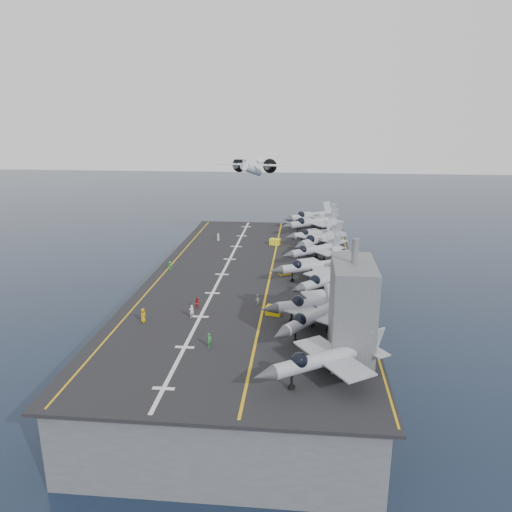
# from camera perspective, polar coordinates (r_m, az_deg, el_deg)

# --- Properties ---
(ground) EXTENTS (500.00, 500.00, 0.00)m
(ground) POSITION_cam_1_polar(r_m,az_deg,el_deg) (96.31, -0.23, -8.12)
(ground) COLOR #142135
(ground) RESTS_ON ground
(hull) EXTENTS (36.00, 90.00, 10.00)m
(hull) POSITION_cam_1_polar(r_m,az_deg,el_deg) (94.35, -0.23, -5.35)
(hull) COLOR #56595E
(hull) RESTS_ON ground
(flight_deck) EXTENTS (38.00, 92.00, 0.40)m
(flight_deck) POSITION_cam_1_polar(r_m,az_deg,el_deg) (92.57, -0.24, -2.35)
(flight_deck) COLOR black
(flight_deck) RESTS_ON hull
(foul_line) EXTENTS (0.35, 90.00, 0.02)m
(foul_line) POSITION_cam_1_polar(r_m,az_deg,el_deg) (92.26, 1.62, -2.28)
(foul_line) COLOR gold
(foul_line) RESTS_ON flight_deck
(landing_centerline) EXTENTS (0.50, 90.00, 0.02)m
(landing_centerline) POSITION_cam_1_polar(r_m,az_deg,el_deg) (93.26, -3.91, -2.11)
(landing_centerline) COLOR silver
(landing_centerline) RESTS_ON flight_deck
(deck_edge_port) EXTENTS (0.25, 90.00, 0.02)m
(deck_edge_port) POSITION_cam_1_polar(r_m,az_deg,el_deg) (95.62, -10.43, -1.88)
(deck_edge_port) COLOR gold
(deck_edge_port) RESTS_ON flight_deck
(deck_edge_stbd) EXTENTS (0.25, 90.00, 0.02)m
(deck_edge_stbd) POSITION_cam_1_polar(r_m,az_deg,el_deg) (92.59, 11.24, -2.53)
(deck_edge_stbd) COLOR gold
(deck_edge_stbd) RESTS_ON flight_deck
(island_superstructure) EXTENTS (5.00, 10.00, 15.00)m
(island_superstructure) POSITION_cam_1_polar(r_m,az_deg,el_deg) (61.63, 10.97, -4.81)
(island_superstructure) COLOR #56595E
(island_superstructure) RESTS_ON flight_deck
(fighter_jet_0) EXTENTS (19.48, 17.93, 5.63)m
(fighter_jet_0) POSITION_cam_1_polar(r_m,az_deg,el_deg) (57.53, 8.03, -11.37)
(fighter_jet_0) COLOR #A0A7B2
(fighter_jet_0) RESTS_ON flight_deck
(fighter_jet_1) EXTENTS (17.28, 18.52, 5.35)m
(fighter_jet_1) POSITION_cam_1_polar(r_m,az_deg,el_deg) (68.63, 6.68, -6.72)
(fighter_jet_1) COLOR #99A2A8
(fighter_jet_1) RESTS_ON flight_deck
(fighter_jet_2) EXTENTS (18.73, 15.86, 5.52)m
(fighter_jet_2) POSITION_cam_1_polar(r_m,az_deg,el_deg) (73.05, 7.35, -5.22)
(fighter_jet_2) COLOR gray
(fighter_jet_2) RESTS_ON flight_deck
(fighter_jet_3) EXTENTS (18.04, 18.15, 5.33)m
(fighter_jet_3) POSITION_cam_1_polar(r_m,az_deg,el_deg) (83.46, 8.33, -2.56)
(fighter_jet_3) COLOR #9BA2AD
(fighter_jet_3) RESTS_ON flight_deck
(fighter_jet_4) EXTENTS (18.07, 15.84, 5.26)m
(fighter_jet_4) POSITION_cam_1_polar(r_m,az_deg,el_deg) (90.35, 6.61, -1.05)
(fighter_jet_4) COLOR #959EA5
(fighter_jet_4) RESTS_ON flight_deck
(fighter_jet_5) EXTENTS (17.09, 16.44, 4.96)m
(fighter_jet_5) POSITION_cam_1_polar(r_m,az_deg,el_deg) (101.48, 6.73, 0.79)
(fighter_jet_5) COLOR gray
(fighter_jet_5) RESTS_ON flight_deck
(fighter_jet_6) EXTENTS (18.11, 19.55, 5.65)m
(fighter_jet_6) POSITION_cam_1_polar(r_m,az_deg,el_deg) (108.95, 7.27, 2.04)
(fighter_jet_6) COLOR #90979F
(fighter_jet_6) RESTS_ON flight_deck
(fighter_jet_7) EXTENTS (17.61, 15.95, 5.09)m
(fighter_jet_7) POSITION_cam_1_polar(r_m,az_deg,el_deg) (114.73, 6.98, 2.63)
(fighter_jet_7) COLOR #8F979F
(fighter_jet_7) RESTS_ON flight_deck
(fighter_jet_8) EXTENTS (19.69, 18.59, 5.70)m
(fighter_jet_8) POSITION_cam_1_polar(r_m,az_deg,el_deg) (125.06, 6.48, 3.92)
(fighter_jet_8) COLOR #A1ABB2
(fighter_jet_8) RESTS_ON flight_deck
(tow_cart_a) EXTENTS (2.51, 1.91, 1.35)m
(tow_cart_a) POSITION_cam_1_polar(r_m,az_deg,el_deg) (75.01, 2.02, -6.22)
(tow_cart_a) COLOR #D1B108
(tow_cart_a) RESTS_ON flight_deck
(tow_cart_b) EXTENTS (2.52, 2.11, 1.29)m
(tow_cart_b) POSITION_cam_1_polar(r_m,az_deg,el_deg) (93.21, 3.27, -1.70)
(tow_cart_b) COLOR yellow
(tow_cart_b) RESTS_ON flight_deck
(tow_cart_c) EXTENTS (2.56, 1.96, 1.37)m
(tow_cart_c) POSITION_cam_1_polar(r_m,az_deg,el_deg) (113.63, 2.17, 1.64)
(tow_cart_c) COLOR yellow
(tow_cart_c) RESTS_ON flight_deck
(crew_0) EXTENTS (1.16, 1.43, 2.06)m
(crew_0) POSITION_cam_1_polar(r_m,az_deg,el_deg) (74.11, -12.77, -6.62)
(crew_0) COLOR #CA970E
(crew_0) RESTS_ON flight_deck
(crew_1) EXTENTS (1.47, 1.41, 2.05)m
(crew_1) POSITION_cam_1_polar(r_m,az_deg,el_deg) (74.30, -7.37, -6.29)
(crew_1) COLOR silver
(crew_1) RESTS_ON flight_deck
(crew_2) EXTENTS (1.32, 1.19, 1.84)m
(crew_2) POSITION_cam_1_polar(r_m,az_deg,el_deg) (77.66, -6.73, -5.33)
(crew_2) COLOR #B21919
(crew_2) RESTS_ON flight_deck
(crew_3) EXTENTS (1.26, 1.19, 1.75)m
(crew_3) POSITION_cam_1_polar(r_m,az_deg,el_deg) (96.71, -9.78, -1.11)
(crew_3) COLOR green
(crew_3) RESTS_ON flight_deck
(crew_5) EXTENTS (0.89, 1.19, 1.81)m
(crew_5) POSITION_cam_1_polar(r_m,az_deg,el_deg) (117.12, -4.34, 2.16)
(crew_5) COLOR silver
(crew_5) RESTS_ON flight_deck
(crew_6) EXTENTS (1.14, 1.36, 1.92)m
(crew_6) POSITION_cam_1_polar(r_m,az_deg,el_deg) (65.29, -5.33, -9.58)
(crew_6) COLOR #2E893B
(crew_6) RESTS_ON flight_deck
(crew_7) EXTENTS (1.10, 1.20, 1.66)m
(crew_7) POSITION_cam_1_polar(r_m,az_deg,el_deg) (78.67, 0.15, -4.99)
(crew_7) COLOR silver
(crew_7) RESTS_ON flight_deck
(transport_plane) EXTENTS (26.07, 20.24, 5.53)m
(transport_plane) POSITION_cam_1_polar(r_m,az_deg,el_deg) (148.19, -0.48, 9.88)
(transport_plane) COLOR silver
(fighter_jet_9) EXTENTS (19.69, 18.59, 5.70)m
(fighter_jet_9) POSITION_cam_1_polar(r_m,az_deg,el_deg) (132.98, 6.44, 4.66)
(fighter_jet_9) COLOR #A1ABB2
(fighter_jet_9) RESTS_ON flight_deck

